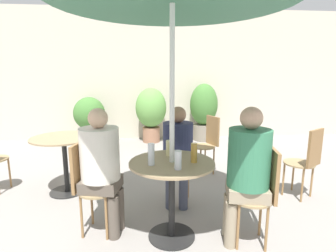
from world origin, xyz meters
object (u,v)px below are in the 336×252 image
object	(u,v)px
beer_glass_1	(169,148)
beer_glass_2	(151,154)
bistro_chair_2	(88,180)
potted_plant_1	(151,111)
bistro_chair_4	(208,140)
seated_person_2	(102,162)
seated_person_0	(247,166)
cafe_table_far	(64,150)
cafe_table_near	(172,181)
bistro_chair_0	(262,188)
seated_person_1	(178,148)
beer_glass_0	(194,153)
bistro_chair_1	(179,157)
bistro_chair_5	(307,158)
potted_plant_0	(89,117)
potted_plant_2	(204,109)
beer_glass_3	(178,160)

from	to	relation	value
beer_glass_1	beer_glass_2	size ratio (longest dim) A/B	0.78
bistro_chair_2	potted_plant_1	size ratio (longest dim) A/B	0.72
bistro_chair_4	seated_person_2	bearing A→B (deg)	-62.92
seated_person_0	potted_plant_1	distance (m)	3.86
cafe_table_far	bistro_chair_2	bearing A→B (deg)	-62.28
cafe_table_near	bistro_chair_0	world-z (taller)	bistro_chair_0
seated_person_1	beer_glass_0	distance (m)	0.69
bistro_chair_1	seated_person_0	xyz separation A→B (m)	(0.48, -0.91, 0.20)
bistro_chair_0	bistro_chair_5	distance (m)	1.23
seated_person_0	bistro_chair_0	bearing A→B (deg)	90.00
bistro_chair_2	seated_person_1	bearing A→B (deg)	-50.63
cafe_table_far	potted_plant_1	bearing A→B (deg)	65.69
bistro_chair_4	beer_glass_0	size ratio (longest dim) A/B	5.09
beer_glass_1	potted_plant_0	xyz separation A→B (m)	(-1.46, 3.44, -0.21)
potted_plant_0	potted_plant_2	world-z (taller)	potted_plant_2
cafe_table_near	seated_person_1	distance (m)	0.67
beer_glass_0	potted_plant_2	size ratio (longest dim) A/B	0.13
cafe_table_far	beer_glass_3	world-z (taller)	beer_glass_3
cafe_table_far	seated_person_2	xyz separation A→B (m)	(0.62, -0.95, 0.15)
bistro_chair_1	beer_glass_0	xyz separation A→B (m)	(0.03, -0.81, 0.30)
bistro_chair_1	bistro_chair_4	size ratio (longest dim) A/B	1.00
beer_glass_0	beer_glass_2	xyz separation A→B (m)	(-0.38, -0.04, 0.01)
cafe_table_near	potted_plant_1	distance (m)	3.66
bistro_chair_1	bistro_chair_4	world-z (taller)	same
bistro_chair_1	bistro_chair_5	size ratio (longest dim) A/B	1.00
beer_glass_0	potted_plant_0	world-z (taller)	potted_plant_0
bistro_chair_0	beer_glass_2	xyz separation A→B (m)	(-0.97, 0.10, 0.31)
cafe_table_near	beer_glass_3	xyz separation A→B (m)	(0.03, -0.19, 0.26)
beer_glass_1	beer_glass_2	world-z (taller)	beer_glass_2
cafe_table_far	bistro_chair_4	distance (m)	2.07
cafe_table_near	seated_person_2	size ratio (longest dim) A/B	0.63
beer_glass_1	potted_plant_2	xyz separation A→B (m)	(1.13, 3.53, -0.08)
cafe_table_far	beer_glass_1	xyz separation A→B (m)	(1.26, -0.89, 0.25)
seated_person_2	beer_glass_1	bearing A→B (deg)	-72.55
beer_glass_0	potted_plant_0	bearing A→B (deg)	114.39
seated_person_0	beer_glass_0	distance (m)	0.47
bistro_chair_2	potted_plant_0	world-z (taller)	potted_plant_0
seated_person_0	beer_glass_3	distance (m)	0.62
beer_glass_3	potted_plant_0	xyz separation A→B (m)	(-1.50, 3.83, -0.22)
cafe_table_far	potted_plant_0	world-z (taller)	potted_plant_0
seated_person_2	potted_plant_1	bearing A→B (deg)	3.06
bistro_chair_5	beer_glass_3	bearing A→B (deg)	-5.73
cafe_table_far	beer_glass_2	distance (m)	1.60
seated_person_1	beer_glass_3	distance (m)	0.85
bistro_chair_0	seated_person_1	distance (m)	1.04
beer_glass_1	beer_glass_3	xyz separation A→B (m)	(0.04, -0.39, 0.00)
cafe_table_near	bistro_chair_1	world-z (taller)	bistro_chair_1
bistro_chair_5	potted_plant_2	size ratio (longest dim) A/B	0.67
beer_glass_0	beer_glass_1	world-z (taller)	beer_glass_0
beer_glass_2	potted_plant_1	distance (m)	3.72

